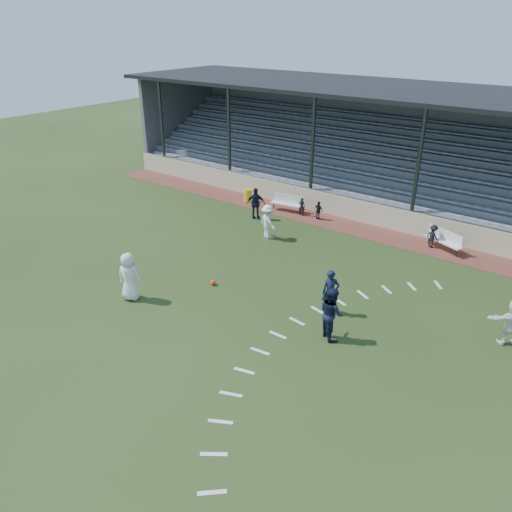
{
  "coord_description": "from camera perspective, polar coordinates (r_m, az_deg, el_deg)",
  "views": [
    {
      "loc": [
        11.03,
        -12.1,
        10.1
      ],
      "look_at": [
        0.0,
        2.5,
        1.3
      ],
      "focal_mm": 35.0,
      "sensor_mm": 36.0,
      "label": 1
    }
  ],
  "objects": [
    {
      "name": "bench_right",
      "position": [
        25.37,
        20.74,
        1.91
      ],
      "size": [
        1.99,
        1.23,
        0.95
      ],
      "rotation": [
        0.0,
        0.0,
        -0.41
      ],
      "color": "white",
      "rests_on": "cinder_track"
    },
    {
      "name": "player_navy_mid",
      "position": [
        17.34,
        8.61,
        -6.47
      ],
      "size": [
        1.17,
        1.11,
        1.91
      ],
      "primitive_type": "imported",
      "rotation": [
        0.0,
        0.0,
        2.56
      ],
      "color": "#121832",
      "rests_on": "ground"
    },
    {
      "name": "player_white_wing",
      "position": [
        24.92,
        1.36,
        3.94
      ],
      "size": [
        1.28,
        0.99,
        1.75
      ],
      "primitive_type": "imported",
      "rotation": [
        0.0,
        0.0,
        2.79
      ],
      "color": "white",
      "rests_on": "ground"
    },
    {
      "name": "penalty_arc",
      "position": [
        17.21,
        6.04,
        -10.41
      ],
      "size": [
        3.89,
        14.63,
        0.01
      ],
      "color": "white",
      "rests_on": "ground"
    },
    {
      "name": "sub_left_near",
      "position": [
        28.07,
        5.24,
        5.65
      ],
      "size": [
        0.44,
        0.37,
        1.02
      ],
      "primitive_type": "imported",
      "rotation": [
        0.0,
        0.0,
        3.54
      ],
      "color": "black",
      "rests_on": "cinder_track"
    },
    {
      "name": "player_white_lead",
      "position": [
        20.01,
        -14.29,
        -2.29
      ],
      "size": [
        1.12,
        0.94,
        1.96
      ],
      "primitive_type": "imported",
      "rotation": [
        0.0,
        0.0,
        3.53
      ],
      "color": "white",
      "rests_on": "ground"
    },
    {
      "name": "cinder_track",
      "position": [
        27.1,
        10.27,
        3.4
      ],
      "size": [
        34.0,
        2.0,
        0.02
      ],
      "primitive_type": "cube",
      "color": "brown",
      "rests_on": "ground"
    },
    {
      "name": "player_white_back",
      "position": [
        18.94,
        27.22,
        -6.71
      ],
      "size": [
        1.56,
        1.38,
        1.71
      ],
      "primitive_type": "imported",
      "rotation": [
        0.0,
        0.0,
        3.81
      ],
      "color": "white",
      "rests_on": "ground"
    },
    {
      "name": "grandstand",
      "position": [
        31.44,
        15.57,
        10.21
      ],
      "size": [
        34.6,
        9.0,
        6.61
      ],
      "color": "slate",
      "rests_on": "ground"
    },
    {
      "name": "football",
      "position": [
        20.85,
        -4.94,
        -3.04
      ],
      "size": [
        0.23,
        0.23,
        0.23
      ],
      "primitive_type": "sphere",
      "color": "#F14B0E",
      "rests_on": "ground"
    },
    {
      "name": "bench_left",
      "position": [
        28.64,
        3.75,
        6.22
      ],
      "size": [
        2.04,
        0.79,
        0.95
      ],
      "rotation": [
        0.0,
        0.0,
        0.17
      ],
      "color": "white",
      "rests_on": "cinder_track"
    },
    {
      "name": "retaining_wall",
      "position": [
        27.77,
        11.38,
        5.17
      ],
      "size": [
        34.0,
        0.18,
        1.2
      ],
      "primitive_type": "cube",
      "color": "beige",
      "rests_on": "ground"
    },
    {
      "name": "player_navy_lead",
      "position": [
        18.74,
        8.51,
        -4.12
      ],
      "size": [
        0.76,
        0.71,
        1.75
      ],
      "primitive_type": "imported",
      "rotation": [
        0.0,
        0.0,
        0.62
      ],
      "color": "#121832",
      "rests_on": "ground"
    },
    {
      "name": "trash_bin",
      "position": [
        30.19,
        -0.91,
        6.95
      ],
      "size": [
        0.48,
        0.48,
        0.76
      ],
      "primitive_type": "cylinder",
      "color": "yellow",
      "rests_on": "cinder_track"
    },
    {
      "name": "sub_left_far",
      "position": [
        27.6,
        7.16,
        5.19
      ],
      "size": [
        0.63,
        0.33,
        1.02
      ],
      "primitive_type": "imported",
      "rotation": [
        0.0,
        0.0,
        3.01
      ],
      "color": "black",
      "rests_on": "cinder_track"
    },
    {
      "name": "ground",
      "position": [
        19.24,
        -4.52,
        -6.08
      ],
      "size": [
        90.0,
        90.0,
        0.0
      ],
      "primitive_type": "plane",
      "color": "#283C18",
      "rests_on": "ground"
    },
    {
      "name": "player_navy_wing",
      "position": [
        27.4,
        -0.01,
        6.02
      ],
      "size": [
        1.1,
        0.88,
        1.75
      ],
      "primitive_type": "imported",
      "rotation": [
        0.0,
        0.0,
        3.67
      ],
      "color": "#121832",
      "rests_on": "ground"
    },
    {
      "name": "sub_right",
      "position": [
        25.39,
        19.55,
        2.15
      ],
      "size": [
        0.85,
        0.69,
        1.15
      ],
      "primitive_type": "imported",
      "rotation": [
        0.0,
        0.0,
        2.72
      ],
      "color": "black",
      "rests_on": "cinder_track"
    }
  ]
}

